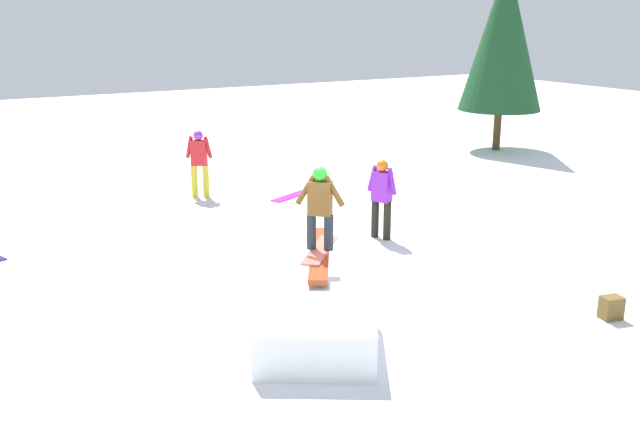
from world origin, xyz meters
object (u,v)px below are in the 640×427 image
(bystander_red, at_px, (199,160))
(pine_tree_far, at_px, (503,36))
(rail_feature, at_px, (320,258))
(backpack_on_snow, at_px, (611,308))
(main_rider_on_rail, at_px, (320,210))
(bystander_purple, at_px, (382,195))
(loose_snowboard_magenta, at_px, (291,196))

(bystander_red, distance_m, pine_tree_far, 10.76)
(rail_feature, bearing_deg, backpack_on_snow, -100.26)
(backpack_on_snow, height_order, pine_tree_far, pine_tree_far)
(backpack_on_snow, xyz_separation_m, pine_tree_far, (10.64, -7.71, 3.38))
(bystander_red, bearing_deg, main_rider_on_rail, 119.70)
(bystander_purple, relative_size, bystander_red, 0.98)
(rail_feature, bearing_deg, loose_snowboard_magenta, 7.80)
(loose_snowboard_magenta, bearing_deg, bystander_purple, 64.58)
(bystander_purple, bearing_deg, rail_feature, 105.08)
(rail_feature, xyz_separation_m, loose_snowboard_magenta, (5.72, -2.46, -0.61))
(rail_feature, xyz_separation_m, bystander_red, (6.77, -0.56, 0.27))
(bystander_purple, bearing_deg, backpack_on_snow, 165.55)
(main_rider_on_rail, xyz_separation_m, pine_tree_far, (7.80, -10.93, 2.16))
(rail_feature, distance_m, pine_tree_far, 13.75)
(rail_feature, bearing_deg, bystander_purple, -20.64)
(loose_snowboard_magenta, relative_size, backpack_on_snow, 3.76)
(bystander_purple, distance_m, backpack_on_snow, 4.90)
(rail_feature, height_order, backpack_on_snow, rail_feature)
(main_rider_on_rail, bearing_deg, backpack_on_snow, -89.07)
(rail_feature, relative_size, bystander_red, 1.41)
(main_rider_on_rail, height_order, bystander_red, main_rider_on_rail)
(bystander_red, xyz_separation_m, backpack_on_snow, (-9.60, -2.66, -0.73))
(main_rider_on_rail, bearing_deg, pine_tree_far, -12.21)
(backpack_on_snow, bearing_deg, main_rider_on_rail, 150.75)
(rail_feature, height_order, pine_tree_far, pine_tree_far)
(bystander_purple, relative_size, loose_snowboard_magenta, 1.22)
(rail_feature, relative_size, main_rider_on_rail, 1.70)
(backpack_on_snow, distance_m, pine_tree_far, 13.56)
(main_rider_on_rail, relative_size, loose_snowboard_magenta, 1.04)
(bystander_purple, bearing_deg, loose_snowboard_magenta, -22.83)
(rail_feature, distance_m, bystander_red, 6.80)
(loose_snowboard_magenta, xyz_separation_m, backpack_on_snow, (-8.55, -0.76, 0.16))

